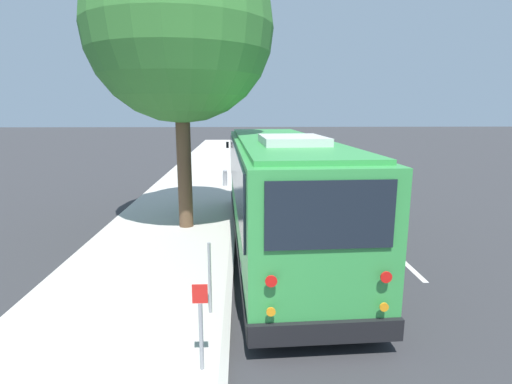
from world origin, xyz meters
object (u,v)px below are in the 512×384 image
at_px(street_tree, 179,15).
at_px(parked_sedan_white, 252,153).
at_px(parked_sedan_silver, 251,140).
at_px(fire_hydrant, 225,178).
at_px(parked_sedan_blue, 250,147).
at_px(parked_sedan_gray, 248,137).
at_px(sign_post_far, 210,278).
at_px(shuttle_bus, 280,187).
at_px(parked_sedan_navy, 255,164).
at_px(sign_post_near, 201,326).

bearing_deg(street_tree, parked_sedan_white, -8.67).
bearing_deg(parked_sedan_silver, fire_hydrant, 171.54).
bearing_deg(parked_sedan_blue, parked_sedan_gray, -4.88).
distance_m(sign_post_far, fire_hydrant, 12.65).
distance_m(parked_sedan_gray, fire_hydrant, 29.77).
relative_size(shuttle_bus, parked_sedan_blue, 2.35).
bearing_deg(street_tree, fire_hydrant, -8.21).
relative_size(parked_sedan_white, parked_sedan_gray, 1.11).
height_order(parked_sedan_navy, fire_hydrant, parked_sedan_navy).
height_order(parked_sedan_silver, sign_post_far, sign_post_far).
bearing_deg(parked_sedan_gray, parked_sedan_navy, -178.12).
bearing_deg(fire_hydrant, parked_sedan_white, -8.97).
distance_m(street_tree, sign_post_near, 9.52).
height_order(shuttle_bus, parked_sedan_white, shuttle_bus).
bearing_deg(parked_sedan_blue, sign_post_near, 172.58).
relative_size(sign_post_far, fire_hydrant, 1.69).
bearing_deg(sign_post_near, shuttle_bus, -16.56).
relative_size(parked_sedan_blue, street_tree, 0.47).
height_order(parked_sedan_blue, parked_sedan_silver, parked_sedan_silver).
distance_m(parked_sedan_white, fire_hydrant, 10.60).
relative_size(street_tree, fire_hydrant, 11.98).
bearing_deg(sign_post_far, parked_sedan_silver, -2.57).
bearing_deg(sign_post_far, parked_sedan_white, -3.55).
distance_m(parked_sedan_white, parked_sedan_gray, 19.25).
bearing_deg(street_tree, sign_post_far, -168.33).
bearing_deg(fire_hydrant, sign_post_near, -179.12).
distance_m(shuttle_bus, parked_sedan_silver, 32.32).
xyz_separation_m(shuttle_bus, parked_sedan_gray, (38.46, 0.21, -1.18)).
bearing_deg(shuttle_bus, parked_sedan_gray, -2.34).
relative_size(parked_sedan_silver, parked_sedan_gray, 1.04).
bearing_deg(sign_post_near, parked_sedan_white, -3.31).
bearing_deg(parked_sedan_navy, parked_sedan_blue, 4.22).
height_order(parked_sedan_white, street_tree, street_tree).
bearing_deg(street_tree, parked_sedan_gray, -4.15).
bearing_deg(parked_sedan_gray, street_tree, 177.85).
bearing_deg(street_tree, parked_sedan_silver, -5.32).
distance_m(parked_sedan_blue, street_tree, 23.86).
bearing_deg(parked_sedan_silver, sign_post_far, 173.45).
bearing_deg(parked_sedan_white, parked_sedan_silver, -2.60).
distance_m(parked_sedan_white, sign_post_near, 24.81).
height_order(parked_sedan_silver, parked_sedan_gray, parked_sedan_silver).
height_order(parked_sedan_silver, street_tree, street_tree).
bearing_deg(fire_hydrant, parked_sedan_gray, -3.20).
bearing_deg(sign_post_far, shuttle_bus, -22.96).
distance_m(parked_sedan_navy, parked_sedan_blue, 11.78).
relative_size(sign_post_near, fire_hydrant, 1.63).
distance_m(shuttle_bus, parked_sedan_navy, 13.14).
relative_size(parked_sedan_white, fire_hydrant, 5.81).
distance_m(parked_sedan_white, street_tree, 18.48).
distance_m(parked_sedan_silver, parked_sedan_gray, 6.17).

